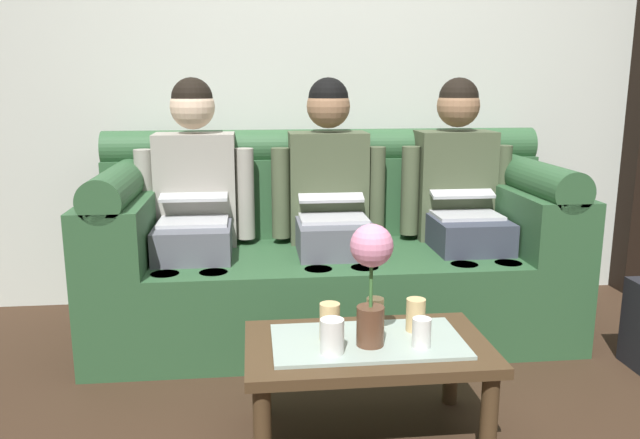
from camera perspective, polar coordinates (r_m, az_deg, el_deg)
name	(u,v)px	position (r m, az deg, el deg)	size (l,w,h in m)	color
back_wall_patterned	(319,34)	(3.52, -0.13, 16.39)	(6.00, 0.12, 2.90)	silver
couch	(330,255)	(3.10, 0.93, -3.21)	(2.21, 0.88, 0.96)	#2D5633
person_left	(195,200)	(3.02, -11.26, 1.74)	(0.56, 0.67, 1.22)	#595B66
person_middle	(331,197)	(3.03, 0.96, 2.02)	(0.56, 0.67, 1.22)	#595B66
person_right	(461,195)	(3.17, 12.57, 2.20)	(0.56, 0.67, 1.22)	#383D4C
coffee_table	(367,356)	(2.18, 4.29, -12.16)	(0.82, 0.49, 0.35)	#47331E
flower_vase	(371,269)	(2.03, 4.60, -4.52)	(0.14, 0.14, 0.41)	brown
cup_near_left	(332,336)	(2.04, 1.10, -10.49)	(0.08, 0.08, 0.11)	white
cup_near_right	(330,322)	(2.13, 0.88, -9.20)	(0.07, 0.07, 0.13)	#DBB77A
cup_far_center	(416,315)	(2.23, 8.63, -8.50)	(0.07, 0.07, 0.11)	#DBB77A
cup_far_left	(375,313)	(2.24, 4.99, -8.39)	(0.06, 0.06, 0.11)	#DBB77A
cup_far_right	(422,333)	(2.11, 9.15, -10.05)	(0.06, 0.06, 0.10)	white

